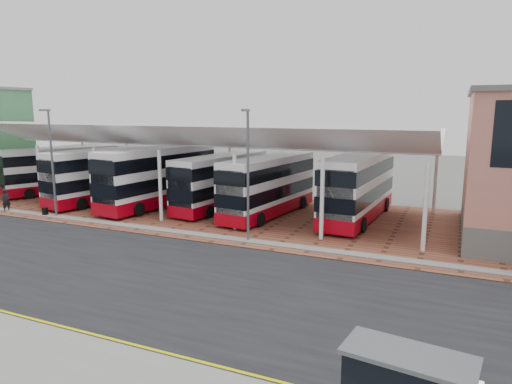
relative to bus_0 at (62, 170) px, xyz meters
The scene contains 18 objects.
ground 25.92m from the bus_0, 33.21° to the right, with size 140.00×140.00×0.00m, color #4D504B.
road 26.48m from the bus_0, 35.03° to the right, with size 120.00×14.00×0.02m, color black.
forecourt 23.74m from the bus_0, ahead, with size 72.00×16.00×0.06m, color brown.
sidewalk 31.74m from the bus_0, 46.97° to the right, with size 120.00×4.00×0.14m, color slate.
north_kerb 23.12m from the bus_0, 20.19° to the right, with size 120.00×0.80×0.14m, color slate.
yellow_line_near 30.31m from the bus_0, 44.38° to the right, with size 120.00×0.12×0.01m, color #CFCC00.
yellow_line_far 30.10m from the bus_0, 43.97° to the right, with size 120.00×0.12×0.01m, color #CFCC00.
canopy 16.01m from the bus_0, ahead, with size 37.00×11.63×7.07m.
lamp_west 11.15m from the bus_0, 45.98° to the right, with size 0.16×0.90×8.07m.
lamp_east 24.98m from the bus_0, 18.44° to the right, with size 0.16×0.90×8.07m.
bus_0 is the anchor object (origin of this frame).
bus_1 7.17m from the bus_0, 12.49° to the right, with size 4.57×11.50×4.62m.
bus_2 12.41m from the bus_0, ahead, with size 4.16×12.18×4.92m.
bus_3 17.62m from the bus_0, ahead, with size 3.68×10.81×4.37m.
bus_4 22.07m from the bus_0, ahead, with size 3.78×11.07×4.47m.
bus_5 28.58m from the bus_0, ahead, with size 3.41×11.75×4.79m.
pedestrian 8.66m from the bus_0, 72.03° to the right, with size 0.66×0.43×1.81m, color black.
suitcase 10.50m from the bus_0, 50.39° to the right, with size 0.37×0.27×0.64m, color black.
Camera 1 is at (13.44, -18.29, 8.01)m, focal length 32.00 mm.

